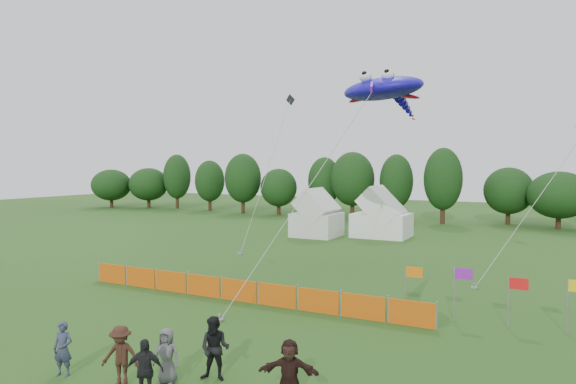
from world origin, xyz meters
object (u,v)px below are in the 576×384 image
at_px(spectator_d, 144,371).
at_px(tent_right, 382,217).
at_px(barrier_fence, 239,290).
at_px(spectator_a, 63,349).
at_px(spectator_c, 121,356).
at_px(spectator_b, 215,349).
at_px(spectator_f, 289,372).
at_px(spectator_e, 167,356).
at_px(stingray_kite, 385,90).
at_px(tent_left, 317,217).

bearing_deg(spectator_d, tent_right, 66.73).
bearing_deg(tent_right, barrier_fence, -88.91).
bearing_deg(spectator_a, spectator_c, -11.48).
bearing_deg(spectator_b, spectator_c, -159.62).
bearing_deg(spectator_c, spectator_f, -3.70).
bearing_deg(spectator_d, barrier_fence, 79.10).
distance_m(spectator_e, stingray_kite, 21.46).
xyz_separation_m(tent_left, spectator_e, (8.65, -29.85, -0.91)).
bearing_deg(spectator_c, spectator_e, 18.74).
relative_size(spectator_f, stingray_kite, 0.08).
xyz_separation_m(tent_left, barrier_fence, (5.65, -21.39, -1.21)).
relative_size(spectator_b, spectator_c, 1.08).
height_order(spectator_a, spectator_f, spectator_f).
distance_m(spectator_a, stingray_kite, 22.66).
height_order(tent_left, stingray_kite, stingray_kite).
height_order(spectator_a, spectator_c, spectator_c).
bearing_deg(spectator_b, spectator_f, -23.29).
relative_size(tent_left, spectator_f, 2.23).
bearing_deg(barrier_fence, spectator_a, -90.46).
relative_size(tent_left, spectator_d, 2.26).
relative_size(tent_left, spectator_c, 2.22).
bearing_deg(tent_left, barrier_fence, -75.21).
bearing_deg(spectator_e, tent_left, 91.01).
bearing_deg(spectator_f, spectator_e, 169.49).
distance_m(tent_left, spectator_e, 31.09).
bearing_deg(spectator_f, barrier_fence, 112.67).
relative_size(spectator_d, stingray_kite, 0.08).
xyz_separation_m(tent_left, spectator_c, (7.63, -30.61, -0.84)).
bearing_deg(spectator_d, spectator_c, 131.53).
relative_size(spectator_d, spectator_f, 0.99).
relative_size(barrier_fence, spectator_f, 10.40).
bearing_deg(spectator_e, spectator_c, -158.37).
relative_size(spectator_a, stingray_kite, 0.08).
xyz_separation_m(spectator_a, spectator_e, (3.08, 1.02, -0.01)).
relative_size(tent_right, spectator_d, 2.82).
bearing_deg(spectator_b, tent_right, 82.57).
height_order(spectator_c, spectator_e, spectator_c).
xyz_separation_m(tent_left, spectator_d, (8.93, -31.06, -0.86)).
distance_m(tent_left, spectator_f, 31.91).
distance_m(barrier_fence, stingray_kite, 15.16).
relative_size(spectator_b, spectator_e, 1.17).
bearing_deg(spectator_e, spectator_f, -8.23).
height_order(spectator_c, stingray_kite, stingray_kite).
distance_m(tent_right, stingray_kite, 16.47).
bearing_deg(tent_right, spectator_f, -77.19).
distance_m(barrier_fence, spectator_c, 9.44).
distance_m(spectator_d, spectator_f, 3.84).
bearing_deg(spectator_f, spectator_b, 155.02).
distance_m(spectator_e, spectator_f, 3.77).
distance_m(tent_left, spectator_d, 32.33).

